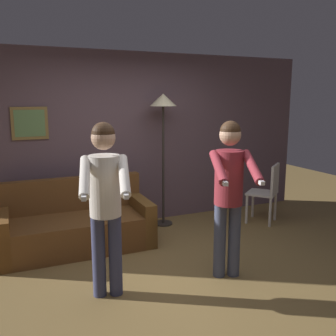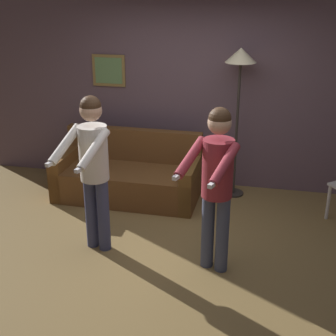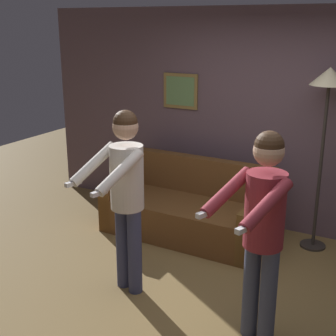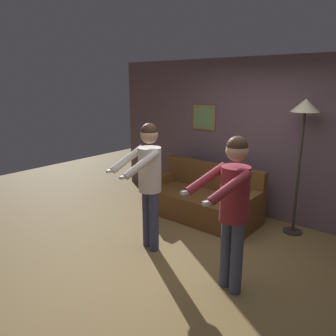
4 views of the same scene
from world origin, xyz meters
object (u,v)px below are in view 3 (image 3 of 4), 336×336
Objects in this scene: torchiere_lamp at (328,94)px; person_standing_left at (125,186)px; person_standing_right at (263,220)px; couch at (187,212)px.

person_standing_left is (-1.34, -1.74, -0.68)m from torchiere_lamp.
torchiere_lamp is at bearing 88.53° from person_standing_right.
torchiere_lamp is 2.30m from person_standing_left.
person_standing_right is (1.29, -0.13, -0.01)m from person_standing_left.
torchiere_lamp is 1.99m from person_standing_right.
person_standing_right is (1.35, -1.48, 0.75)m from couch.
couch is at bearing -164.69° from torchiere_lamp.
couch is 1.13× the size of person_standing_right.
person_standing_right reaches higher than couch.
person_standing_left is (0.06, -1.35, 0.76)m from couch.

